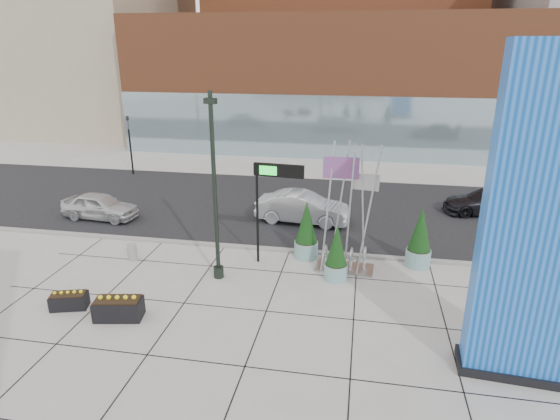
% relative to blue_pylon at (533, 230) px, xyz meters
% --- Properties ---
extents(ground, '(160.00, 160.00, 0.00)m').
position_rel_blue_pylon_xyz_m(ground, '(-8.34, 2.85, -4.30)').
color(ground, '#9E9991').
rests_on(ground, ground).
extents(street_asphalt, '(80.00, 12.00, 0.02)m').
position_rel_blue_pylon_xyz_m(street_asphalt, '(-8.34, 12.85, -4.29)').
color(street_asphalt, black).
rests_on(street_asphalt, ground).
extents(curb_edge, '(80.00, 0.30, 0.12)m').
position_rel_blue_pylon_xyz_m(curb_edge, '(-8.34, 6.85, -4.24)').
color(curb_edge, gray).
rests_on(curb_edge, ground).
extents(tower_podium, '(34.00, 10.00, 11.00)m').
position_rel_blue_pylon_xyz_m(tower_podium, '(-7.34, 29.85, 1.20)').
color(tower_podium, brown).
rests_on(tower_podium, ground).
extents(tower_glass_front, '(34.00, 0.60, 5.00)m').
position_rel_blue_pylon_xyz_m(tower_glass_front, '(-7.34, 25.05, -1.80)').
color(tower_glass_front, '#8CA5B2').
rests_on(tower_glass_front, ground).
extents(blue_pylon, '(2.76, 1.40, 8.90)m').
position_rel_blue_pylon_xyz_m(blue_pylon, '(0.00, 0.00, 0.00)').
color(blue_pylon, '#0B48A8').
rests_on(blue_pylon, ground).
extents(lamp_post, '(0.48, 0.40, 7.23)m').
position_rel_blue_pylon_xyz_m(lamp_post, '(-9.71, 3.99, -1.34)').
color(lamp_post, black).
rests_on(lamp_post, ground).
extents(public_art_sculpture, '(2.42, 1.33, 5.31)m').
position_rel_blue_pylon_xyz_m(public_art_sculpture, '(-4.82, 5.63, -2.91)').
color(public_art_sculpture, silver).
rests_on(public_art_sculpture, ground).
extents(concrete_bollard, '(0.38, 0.38, 0.75)m').
position_rel_blue_pylon_xyz_m(concrete_bollard, '(-13.80, 4.85, -3.93)').
color(concrete_bollard, gray).
rests_on(concrete_bollard, ground).
extents(overhead_street_sign, '(2.04, 0.36, 4.31)m').
position_rel_blue_pylon_xyz_m(overhead_street_sign, '(-7.75, 5.64, -0.60)').
color(overhead_street_sign, black).
rests_on(overhead_street_sign, ground).
extents(round_planter_east, '(1.03, 1.03, 2.57)m').
position_rel_blue_pylon_xyz_m(round_planter_east, '(-1.85, 6.45, -3.09)').
color(round_planter_east, '#7BA6A6').
rests_on(round_planter_east, ground).
extents(round_planter_mid, '(0.91, 0.91, 2.28)m').
position_rel_blue_pylon_xyz_m(round_planter_mid, '(-5.14, 4.65, -3.22)').
color(round_planter_mid, '#7BA6A6').
rests_on(round_planter_mid, ground).
extents(round_planter_west, '(1.03, 1.03, 2.56)m').
position_rel_blue_pylon_xyz_m(round_planter_west, '(-6.54, 6.45, -3.09)').
color(round_planter_west, '#7BA6A6').
rests_on(round_planter_west, ground).
extents(box_planter_north, '(1.35, 0.93, 0.67)m').
position_rel_blue_pylon_xyz_m(box_planter_north, '(-14.16, 0.85, -3.99)').
color(box_planter_north, black).
rests_on(box_planter_north, ground).
extents(box_planter_south, '(1.68, 1.05, 0.86)m').
position_rel_blue_pylon_xyz_m(box_planter_south, '(-12.14, 0.57, -3.91)').
color(box_planter_south, black).
rests_on(box_planter_south, ground).
extents(car_white_west, '(4.14, 1.94, 1.37)m').
position_rel_blue_pylon_xyz_m(car_white_west, '(-17.81, 9.23, -3.62)').
color(car_white_west, silver).
rests_on(car_white_west, ground).
extents(car_silver_mid, '(4.88, 2.08, 1.57)m').
position_rel_blue_pylon_xyz_m(car_silver_mid, '(-7.25, 10.59, -3.52)').
color(car_silver_mid, '#B5B9BE').
rests_on(car_silver_mid, ground).
extents(car_dark_east, '(4.90, 2.60, 1.35)m').
position_rel_blue_pylon_xyz_m(car_dark_east, '(2.47, 13.69, -3.62)').
color(car_dark_east, black).
rests_on(car_dark_east, ground).
extents(traffic_signal, '(0.15, 0.18, 4.10)m').
position_rel_blue_pylon_xyz_m(traffic_signal, '(-20.34, 17.85, -2.00)').
color(traffic_signal, black).
rests_on(traffic_signal, ground).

